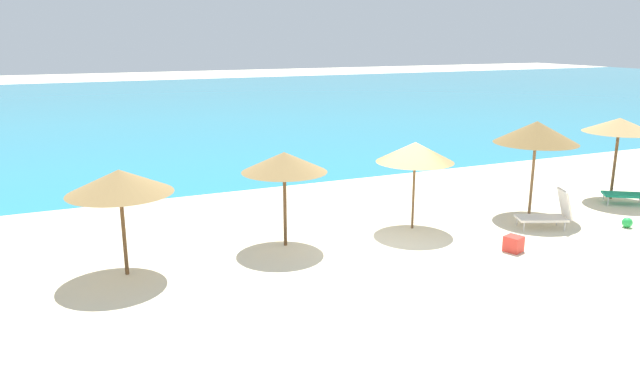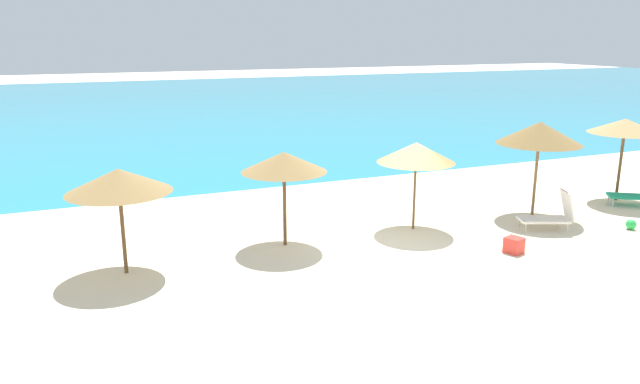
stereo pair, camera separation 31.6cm
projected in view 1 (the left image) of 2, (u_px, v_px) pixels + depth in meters
ground_plane at (399, 241)px, 16.25m from camera, size 160.00×160.00×0.00m
sea_water at (165, 105)px, 47.25m from camera, size 160.00×56.22×0.01m
dune_ridge at (631, 344)px, 8.91m from camera, size 49.58×7.18×1.91m
beach_umbrella_1 at (119, 182)px, 13.45m from camera, size 2.37×2.37×2.49m
beach_umbrella_2 at (284, 162)px, 15.37m from camera, size 2.21×2.21×2.50m
beach_umbrella_3 at (415, 152)px, 16.77m from camera, size 2.18×2.18×2.50m
beach_umbrella_4 at (536, 132)px, 17.99m from camera, size 2.49×2.49×2.90m
beach_umbrella_5 at (619, 125)px, 19.84m from camera, size 2.30×2.30×2.74m
lounge_chair_1 at (549, 213)px, 17.23m from camera, size 1.61×1.18×1.14m
lounge_chair_2 at (632, 191)px, 19.68m from camera, size 1.52×1.31×1.09m
beach_ball at (627, 223)px, 17.36m from camera, size 0.29×0.29×0.29m
cooler_box at (513, 244)px, 15.43m from camera, size 0.51×0.52×0.40m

